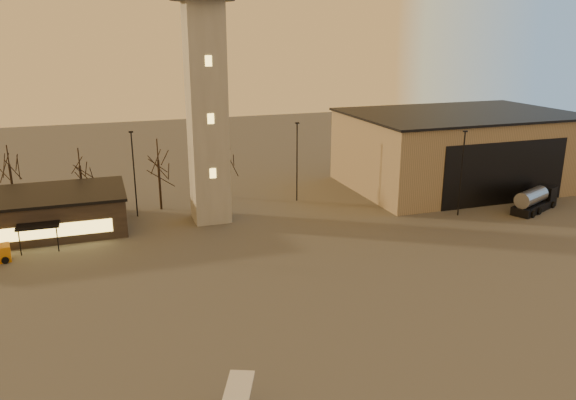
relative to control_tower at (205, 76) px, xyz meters
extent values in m
plane|color=#413E3C|center=(0.00, -30.00, -16.33)|extent=(220.00, 220.00, 0.00)
cube|color=gray|center=(0.00, 0.00, -4.33)|extent=(4.00, 4.00, 24.00)
cube|color=#937C60|center=(36.00, 4.00, -11.33)|extent=(30.00, 20.00, 10.00)
cube|color=black|center=(36.00, 4.00, -6.18)|extent=(30.60, 20.60, 0.30)
cube|color=black|center=(36.00, -6.02, -12.33)|extent=(18.00, 0.10, 8.00)
cube|color=black|center=(-22.00, 2.00, -14.33)|extent=(25.00, 10.00, 4.00)
cube|color=black|center=(-18.00, -4.00, -13.73)|extent=(4.00, 2.00, 0.20)
cylinder|color=black|center=(-8.00, 4.00, -11.33)|extent=(0.16, 0.16, 10.00)
cube|color=black|center=(-8.00, 4.00, -6.28)|extent=(0.50, 0.25, 0.18)
cylinder|color=black|center=(12.00, 4.00, -11.33)|extent=(0.16, 0.16, 10.00)
cube|color=black|center=(12.00, 4.00, -6.28)|extent=(0.50, 0.25, 0.18)
cylinder|color=black|center=(28.00, -8.00, -11.33)|extent=(0.16, 0.16, 10.00)
cube|color=black|center=(28.00, -8.00, -6.28)|extent=(0.50, 0.25, 0.18)
cylinder|color=black|center=(-14.00, 10.00, -13.70)|extent=(0.28, 0.28, 5.25)
cylinder|color=black|center=(-5.00, 6.00, -13.25)|extent=(0.28, 0.28, 6.16)
cylinder|color=black|center=(4.00, 8.00, -13.84)|extent=(0.28, 0.28, 4.97)
cylinder|color=black|center=(-22.00, 12.00, -13.53)|extent=(0.28, 0.28, 5.60)
cube|color=black|center=(37.90, -9.39, -15.82)|extent=(8.01, 5.16, 1.01)
cube|color=black|center=(40.58, -8.21, -14.58)|extent=(2.53, 2.67, 1.65)
cube|color=black|center=(41.17, -7.95, -14.31)|extent=(0.79, 1.63, 0.92)
cylinder|color=#A4A4A9|center=(36.89, -9.84, -14.40)|extent=(5.47, 3.84, 1.92)
camera|label=1|loc=(-11.68, -61.25, 4.52)|focal=35.00mm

